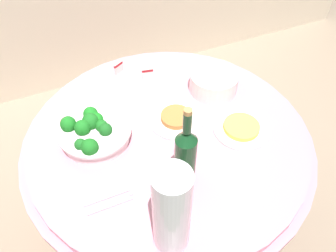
{
  "coord_description": "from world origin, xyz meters",
  "views": [
    {
      "loc": [
        -0.37,
        -0.86,
        1.81
      ],
      "look_at": [
        0.0,
        0.0,
        0.79
      ],
      "focal_mm": 38.45,
      "sensor_mm": 36.0,
      "label": 1
    }
  ],
  "objects_px": {
    "plate_stack": "(214,82)",
    "serving_tongs": "(111,201)",
    "decorative_fruit_vase": "(172,213)",
    "food_plate_peanuts": "(176,119)",
    "label_placard_mid": "(148,73)",
    "wine_bottle": "(186,154)",
    "food_plate_fried_egg": "(241,128)",
    "broccoli_bowl": "(93,132)",
    "label_placard_front": "(118,67)"
  },
  "relations": [
    {
      "from": "plate_stack",
      "to": "serving_tongs",
      "type": "distance_m",
      "value": 0.69
    },
    {
      "from": "food_plate_fried_egg",
      "to": "label_placard_mid",
      "type": "relative_size",
      "value": 4.0
    },
    {
      "from": "decorative_fruit_vase",
      "to": "food_plate_peanuts",
      "type": "height_order",
      "value": "decorative_fruit_vase"
    },
    {
      "from": "decorative_fruit_vase",
      "to": "label_placard_front",
      "type": "height_order",
      "value": "decorative_fruit_vase"
    },
    {
      "from": "food_plate_peanuts",
      "to": "food_plate_fried_egg",
      "type": "bearing_deg",
      "value": -34.81
    },
    {
      "from": "broccoli_bowl",
      "to": "wine_bottle",
      "type": "height_order",
      "value": "wine_bottle"
    },
    {
      "from": "broccoli_bowl",
      "to": "label_placard_mid",
      "type": "height_order",
      "value": "broccoli_bowl"
    },
    {
      "from": "wine_bottle",
      "to": "serving_tongs",
      "type": "height_order",
      "value": "wine_bottle"
    },
    {
      "from": "broccoli_bowl",
      "to": "plate_stack",
      "type": "xyz_separation_m",
      "value": [
        0.56,
        0.08,
        0.0
      ]
    },
    {
      "from": "wine_bottle",
      "to": "label_placard_mid",
      "type": "height_order",
      "value": "wine_bottle"
    },
    {
      "from": "plate_stack",
      "to": "label_placard_mid",
      "type": "distance_m",
      "value": 0.3
    },
    {
      "from": "plate_stack",
      "to": "food_plate_peanuts",
      "type": "relative_size",
      "value": 0.95
    },
    {
      "from": "decorative_fruit_vase",
      "to": "serving_tongs",
      "type": "xyz_separation_m",
      "value": [
        -0.13,
        0.2,
        -0.16
      ]
    },
    {
      "from": "label_placard_front",
      "to": "serving_tongs",
      "type": "bearing_deg",
      "value": -110.16
    },
    {
      "from": "decorative_fruit_vase",
      "to": "food_plate_peanuts",
      "type": "relative_size",
      "value": 1.55
    },
    {
      "from": "decorative_fruit_vase",
      "to": "label_placard_front",
      "type": "xyz_separation_m",
      "value": [
        0.1,
        0.85,
        -0.13
      ]
    },
    {
      "from": "plate_stack",
      "to": "food_plate_fried_egg",
      "type": "distance_m",
      "value": 0.26
    },
    {
      "from": "wine_bottle",
      "to": "food_plate_fried_egg",
      "type": "bearing_deg",
      "value": 20.52
    },
    {
      "from": "plate_stack",
      "to": "decorative_fruit_vase",
      "type": "height_order",
      "value": "decorative_fruit_vase"
    },
    {
      "from": "plate_stack",
      "to": "serving_tongs",
      "type": "bearing_deg",
      "value": -147.8
    },
    {
      "from": "serving_tongs",
      "to": "food_plate_peanuts",
      "type": "height_order",
      "value": "food_plate_peanuts"
    },
    {
      "from": "serving_tongs",
      "to": "food_plate_fried_egg",
      "type": "distance_m",
      "value": 0.58
    },
    {
      "from": "decorative_fruit_vase",
      "to": "food_plate_peanuts",
      "type": "bearing_deg",
      "value": 64.27
    },
    {
      "from": "decorative_fruit_vase",
      "to": "label_placard_front",
      "type": "relative_size",
      "value": 6.18
    },
    {
      "from": "broccoli_bowl",
      "to": "decorative_fruit_vase",
      "type": "distance_m",
      "value": 0.52
    },
    {
      "from": "label_placard_mid",
      "to": "label_placard_front",
      "type": "bearing_deg",
      "value": 139.1
    },
    {
      "from": "food_plate_fried_egg",
      "to": "decorative_fruit_vase",
      "type": "bearing_deg",
      "value": -144.69
    },
    {
      "from": "decorative_fruit_vase",
      "to": "label_placard_mid",
      "type": "distance_m",
      "value": 0.8
    },
    {
      "from": "broccoli_bowl",
      "to": "wine_bottle",
      "type": "bearing_deg",
      "value": -49.99
    },
    {
      "from": "broccoli_bowl",
      "to": "wine_bottle",
      "type": "relative_size",
      "value": 0.83
    },
    {
      "from": "serving_tongs",
      "to": "food_plate_peanuts",
      "type": "relative_size",
      "value": 0.76
    },
    {
      "from": "label_placard_front",
      "to": "label_placard_mid",
      "type": "height_order",
      "value": "same"
    },
    {
      "from": "serving_tongs",
      "to": "food_plate_fried_egg",
      "type": "bearing_deg",
      "value": 10.66
    },
    {
      "from": "label_placard_mid",
      "to": "plate_stack",
      "type": "bearing_deg",
      "value": -38.15
    },
    {
      "from": "plate_stack",
      "to": "wine_bottle",
      "type": "relative_size",
      "value": 0.62
    },
    {
      "from": "wine_bottle",
      "to": "food_plate_fried_egg",
      "type": "height_order",
      "value": "wine_bottle"
    },
    {
      "from": "wine_bottle",
      "to": "label_placard_front",
      "type": "bearing_deg",
      "value": 92.91
    },
    {
      "from": "broccoli_bowl",
      "to": "wine_bottle",
      "type": "distance_m",
      "value": 0.39
    },
    {
      "from": "serving_tongs",
      "to": "food_plate_peanuts",
      "type": "distance_m",
      "value": 0.44
    },
    {
      "from": "wine_bottle",
      "to": "food_plate_peanuts",
      "type": "xyz_separation_m",
      "value": [
        0.09,
        0.26,
        -0.12
      ]
    },
    {
      "from": "serving_tongs",
      "to": "label_placard_mid",
      "type": "height_order",
      "value": "label_placard_mid"
    },
    {
      "from": "food_plate_peanuts",
      "to": "decorative_fruit_vase",
      "type": "bearing_deg",
      "value": -115.73
    },
    {
      "from": "decorative_fruit_vase",
      "to": "label_placard_mid",
      "type": "bearing_deg",
      "value": 74.4
    },
    {
      "from": "food_plate_fried_egg",
      "to": "label_placard_front",
      "type": "xyz_separation_m",
      "value": [
        -0.33,
        0.54,
        0.02
      ]
    },
    {
      "from": "serving_tongs",
      "to": "label_placard_mid",
      "type": "distance_m",
      "value": 0.65
    },
    {
      "from": "food_plate_fried_egg",
      "to": "label_placard_mid",
      "type": "height_order",
      "value": "label_placard_mid"
    },
    {
      "from": "plate_stack",
      "to": "label_placard_front",
      "type": "relative_size",
      "value": 3.82
    },
    {
      "from": "label_placard_mid",
      "to": "broccoli_bowl",
      "type": "bearing_deg",
      "value": -140.45
    },
    {
      "from": "label_placard_front",
      "to": "decorative_fruit_vase",
      "type": "bearing_deg",
      "value": -96.91
    },
    {
      "from": "wine_bottle",
      "to": "label_placard_mid",
      "type": "distance_m",
      "value": 0.57
    }
  ]
}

